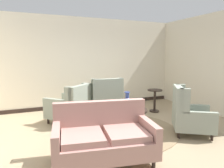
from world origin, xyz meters
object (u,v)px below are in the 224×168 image
(coffee_table, at_px, (127,113))
(armchair_near_window, at_px, (105,101))
(side_table, at_px, (155,99))
(armchair_foreground_right, at_px, (189,114))
(armchair_near_sideboard, at_px, (71,106))
(porcelain_vase, at_px, (127,102))
(settee, at_px, (104,137))

(coffee_table, height_order, armchair_near_window, armchair_near_window)
(side_table, bearing_deg, coffee_table, -143.35)
(armchair_foreground_right, bearing_deg, armchair_near_sideboard, 83.41)
(porcelain_vase, relative_size, armchair_near_sideboard, 0.31)
(armchair_near_sideboard, bearing_deg, armchair_near_window, 145.90)
(coffee_table, relative_size, porcelain_vase, 2.40)
(armchair_foreground_right, relative_size, side_table, 1.57)
(coffee_table, height_order, settee, settee)
(coffee_table, distance_m, porcelain_vase, 0.25)
(armchair_near_window, bearing_deg, armchair_near_sideboard, 12.53)
(armchair_foreground_right, height_order, side_table, armchair_foreground_right)
(armchair_foreground_right, xyz_separation_m, side_table, (0.37, 1.81, -0.04))
(porcelain_vase, xyz_separation_m, side_table, (1.51, 1.12, -0.28))
(armchair_near_sideboard, xyz_separation_m, side_table, (2.55, 0.00, -0.01))
(coffee_table, distance_m, armchair_foreground_right, 1.34)
(armchair_near_sideboard, bearing_deg, porcelain_vase, 90.03)
(porcelain_vase, distance_m, settee, 1.45)
(coffee_table, relative_size, armchair_near_window, 0.84)
(settee, relative_size, armchair_near_sideboard, 1.37)
(armchair_near_sideboard, relative_size, side_table, 1.83)
(porcelain_vase, bearing_deg, settee, -132.45)
(settee, xyz_separation_m, side_table, (2.47, 2.17, 0.01))
(armchair_near_window, bearing_deg, coffee_table, 94.80)
(porcelain_vase, distance_m, armchair_near_window, 1.29)
(settee, xyz_separation_m, armchair_foreground_right, (2.10, 0.36, 0.05))
(armchair_near_sideboard, bearing_deg, side_table, 137.39)
(porcelain_vase, xyz_separation_m, armchair_foreground_right, (1.14, -0.69, -0.24))
(armchair_near_window, relative_size, armchair_foreground_right, 1.02)
(porcelain_vase, relative_size, armchair_foreground_right, 0.36)
(coffee_table, height_order, porcelain_vase, porcelain_vase)
(armchair_foreground_right, bearing_deg, armchair_near_window, 64.36)
(armchair_near_window, bearing_deg, settee, 72.49)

